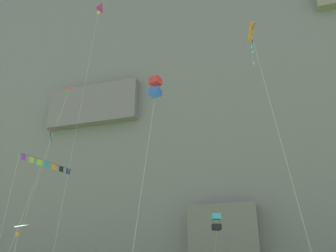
{
  "coord_description": "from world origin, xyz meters",
  "views": [
    {
      "loc": [
        7.69,
        -4.87,
        2.53
      ],
      "look_at": [
        -1.46,
        25.76,
        16.95
      ],
      "focal_mm": 40.36,
      "sensor_mm": 36.0,
      "label": 1
    }
  ],
  "objects_px": {
    "kite_banner_upper_left": "(47,146)",
    "kite_box_high_left": "(216,222)",
    "kite_delta_far_right": "(61,104)",
    "kite_banner_high_right": "(45,168)",
    "kite_diamond_mid_center": "(252,36)",
    "kite_delta_near_cliff": "(93,21)",
    "kite_box_mid_right": "(155,87)",
    "kite_delta_upper_right": "(13,236)"
  },
  "relations": [
    {
      "from": "kite_box_mid_right",
      "to": "kite_delta_far_right",
      "type": "xyz_separation_m",
      "value": [
        -8.86,
        1.28,
        0.58
      ]
    },
    {
      "from": "kite_banner_upper_left",
      "to": "kite_diamond_mid_center",
      "type": "relative_size",
      "value": 0.98
    },
    {
      "from": "kite_diamond_mid_center",
      "to": "kite_delta_far_right",
      "type": "bearing_deg",
      "value": 175.08
    },
    {
      "from": "kite_delta_near_cliff",
      "to": "kite_banner_high_right",
      "type": "xyz_separation_m",
      "value": [
        -2.55,
        -1.48,
        -17.37
      ]
    },
    {
      "from": "kite_banner_high_right",
      "to": "kite_delta_far_right",
      "type": "height_order",
      "value": "kite_delta_far_right"
    },
    {
      "from": "kite_delta_near_cliff",
      "to": "kite_box_high_left",
      "type": "distance_m",
      "value": 26.64
    },
    {
      "from": "kite_banner_upper_left",
      "to": "kite_banner_high_right",
      "type": "height_order",
      "value": "kite_banner_upper_left"
    },
    {
      "from": "kite_delta_near_cliff",
      "to": "kite_banner_high_right",
      "type": "bearing_deg",
      "value": -149.78
    },
    {
      "from": "kite_banner_high_right",
      "to": "kite_delta_near_cliff",
      "type": "bearing_deg",
      "value": 30.22
    },
    {
      "from": "kite_banner_high_right",
      "to": "kite_banner_upper_left",
      "type": "bearing_deg",
      "value": 126.17
    },
    {
      "from": "kite_banner_upper_left",
      "to": "kite_diamond_mid_center",
      "type": "distance_m",
      "value": 28.97
    },
    {
      "from": "kite_diamond_mid_center",
      "to": "kite_delta_far_right",
      "type": "xyz_separation_m",
      "value": [
        -16.29,
        1.4,
        -2.38
      ]
    },
    {
      "from": "kite_banner_upper_left",
      "to": "kite_box_mid_right",
      "type": "bearing_deg",
      "value": -36.1
    },
    {
      "from": "kite_banner_upper_left",
      "to": "kite_banner_high_right",
      "type": "distance_m",
      "value": 11.65
    },
    {
      "from": "kite_box_high_left",
      "to": "kite_banner_high_right",
      "type": "bearing_deg",
      "value": -130.77
    },
    {
      "from": "kite_delta_near_cliff",
      "to": "kite_box_mid_right",
      "type": "xyz_separation_m",
      "value": [
        9.74,
        -6.65,
        -13.83
      ]
    },
    {
      "from": "kite_diamond_mid_center",
      "to": "kite_delta_far_right",
      "type": "relative_size",
      "value": 1.14
    },
    {
      "from": "kite_diamond_mid_center",
      "to": "kite_delta_far_right",
      "type": "distance_m",
      "value": 16.52
    },
    {
      "from": "kite_delta_upper_right",
      "to": "kite_delta_far_right",
      "type": "bearing_deg",
      "value": 18.23
    },
    {
      "from": "kite_box_high_left",
      "to": "kite_delta_upper_right",
      "type": "bearing_deg",
      "value": -120.62
    },
    {
      "from": "kite_delta_upper_right",
      "to": "kite_box_high_left",
      "type": "bearing_deg",
      "value": 59.38
    },
    {
      "from": "kite_delta_near_cliff",
      "to": "kite_box_mid_right",
      "type": "relative_size",
      "value": 1.84
    },
    {
      "from": "kite_delta_near_cliff",
      "to": "kite_banner_high_right",
      "type": "relative_size",
      "value": 2.33
    },
    {
      "from": "kite_banner_upper_left",
      "to": "kite_delta_far_right",
      "type": "distance_m",
      "value": 15.34
    },
    {
      "from": "kite_delta_far_right",
      "to": "kite_box_high_left",
      "type": "bearing_deg",
      "value": 63.22
    },
    {
      "from": "kite_banner_upper_left",
      "to": "kite_box_high_left",
      "type": "relative_size",
      "value": 1.87
    },
    {
      "from": "kite_delta_far_right",
      "to": "kite_banner_upper_left",
      "type": "bearing_deg",
      "value": 127.96
    },
    {
      "from": "kite_box_mid_right",
      "to": "kite_box_high_left",
      "type": "distance_m",
      "value": 21.28
    },
    {
      "from": "kite_banner_upper_left",
      "to": "kite_banner_high_right",
      "type": "bearing_deg",
      "value": -53.83
    },
    {
      "from": "kite_box_high_left",
      "to": "kite_delta_far_right",
      "type": "bearing_deg",
      "value": -116.78
    },
    {
      "from": "kite_delta_near_cliff",
      "to": "kite_banner_upper_left",
      "type": "bearing_deg",
      "value": 141.94
    },
    {
      "from": "kite_box_high_left",
      "to": "kite_delta_far_right",
      "type": "height_order",
      "value": "kite_delta_far_right"
    },
    {
      "from": "kite_banner_high_right",
      "to": "kite_delta_far_right",
      "type": "xyz_separation_m",
      "value": [
        3.43,
        -3.88,
        4.12
      ]
    },
    {
      "from": "kite_delta_upper_right",
      "to": "kite_diamond_mid_center",
      "type": "bearing_deg",
      "value": -2.27
    },
    {
      "from": "kite_box_mid_right",
      "to": "kite_delta_far_right",
      "type": "height_order",
      "value": "kite_delta_far_right"
    },
    {
      "from": "kite_banner_upper_left",
      "to": "kite_box_high_left",
      "type": "xyz_separation_m",
      "value": [
        18.94,
        6.94,
        -8.85
      ]
    },
    {
      "from": "kite_diamond_mid_center",
      "to": "kite_delta_near_cliff",
      "type": "bearing_deg",
      "value": 158.48
    },
    {
      "from": "kite_box_high_left",
      "to": "kite_banner_upper_left",
      "type": "bearing_deg",
      "value": -159.89
    },
    {
      "from": "kite_box_mid_right",
      "to": "kite_banner_high_right",
      "type": "distance_m",
      "value": 13.79
    },
    {
      "from": "kite_delta_near_cliff",
      "to": "kite_box_mid_right",
      "type": "height_order",
      "value": "kite_delta_near_cliff"
    },
    {
      "from": "kite_box_mid_right",
      "to": "kite_diamond_mid_center",
      "type": "height_order",
      "value": "kite_diamond_mid_center"
    },
    {
      "from": "kite_delta_upper_right",
      "to": "kite_diamond_mid_center",
      "type": "relative_size",
      "value": 0.32
    }
  ]
}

